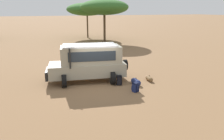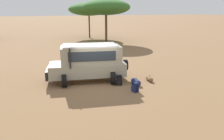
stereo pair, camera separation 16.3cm
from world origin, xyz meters
TOP-DOWN VIEW (x-y plane):
  - ground_plane at (0.00, 0.00)m, footprint 320.00×320.00m
  - safari_vehicle at (-0.24, 0.87)m, footprint 5.48×3.32m
  - backpack_beside_front_wheel at (1.65, -2.11)m, footprint 0.39×0.44m
  - backpack_cluster_center at (1.27, -0.67)m, footprint 0.42×0.44m
  - duffel_bag_low_black_case at (2.27, -1.04)m, footprint 0.38×0.90m
  - duffel_bag_soft_canvas at (3.46, -0.71)m, footprint 0.37×0.80m
  - acacia_tree_centre_back at (6.27, 23.20)m, footprint 6.65×7.20m
  - acacia_tree_right_mid at (7.08, 17.28)m, footprint 6.78×7.04m

SIDE VIEW (x-z plane):
  - ground_plane at x=0.00m, z-range 0.00..0.00m
  - duffel_bag_soft_canvas at x=3.46m, z-range -0.05..0.35m
  - duffel_bag_low_black_case at x=2.27m, z-range -0.05..0.41m
  - backpack_beside_front_wheel at x=1.65m, z-range -0.01..0.54m
  - backpack_cluster_center at x=1.27m, z-range -0.01..0.60m
  - safari_vehicle at x=-0.24m, z-range 0.07..2.51m
  - acacia_tree_centre_back at x=6.27m, z-range 1.80..7.50m
  - acacia_tree_right_mid at x=7.08m, z-range 1.91..7.94m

